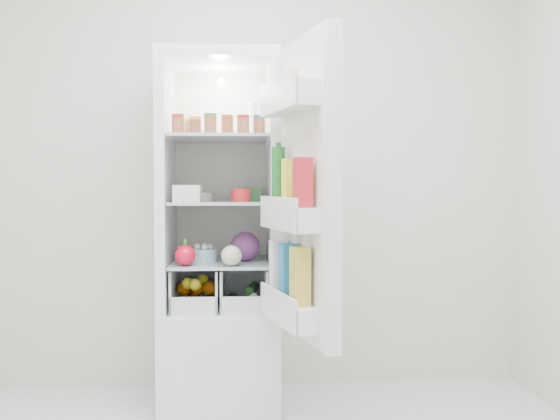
{
  "coord_description": "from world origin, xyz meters",
  "views": [
    {
      "loc": [
        -0.08,
        -2.04,
        1.14
      ],
      "look_at": [
        0.1,
        0.95,
        1.02
      ],
      "focal_mm": 40.0,
      "sensor_mm": 36.0,
      "label": 1
    }
  ],
  "objects": [
    {
      "name": "tub_green",
      "position": [
        -0.03,
        1.3,
        1.09
      ],
      "size": [
        0.09,
        0.13,
        0.07
      ],
      "primitive_type": "cube",
      "rotation": [
        0.0,
        0.0,
        -0.02
      ],
      "color": "#3A7F40",
      "rests_on": "shelf_mid"
    },
    {
      "name": "refrigerator",
      "position": [
        -0.2,
        1.25,
        0.67
      ],
      "size": [
        0.6,
        0.6,
        1.8
      ],
      "color": "silver",
      "rests_on": "ground"
    },
    {
      "name": "squeeze_bottle",
      "position": [
        -0.03,
        1.3,
        1.48
      ],
      "size": [
        0.06,
        0.06,
        0.19
      ],
      "primitive_type": "cylinder",
      "rotation": [
        0.0,
        0.0,
        -0.13
      ],
      "color": "white",
      "rests_on": "shelf_top"
    },
    {
      "name": "condiment_jars",
      "position": [
        -0.22,
        1.1,
        1.43
      ],
      "size": [
        0.46,
        0.32,
        0.08
      ],
      "color": "#B21919",
      "rests_on": "shelf_top"
    },
    {
      "name": "shelf_mid",
      "position": [
        -0.2,
        1.19,
        1.05
      ],
      "size": [
        0.49,
        0.53,
        0.02
      ],
      "primitive_type": "cube",
      "color": "#A0B3BB",
      "rests_on": "refrigerator"
    },
    {
      "name": "bell_pepper",
      "position": [
        -0.36,
        1.0,
        0.8
      ],
      "size": [
        0.1,
        0.1,
        0.1
      ],
      "primitive_type": "sphere",
      "color": "red",
      "rests_on": "shelf_low"
    },
    {
      "name": "tub_white",
      "position": [
        -0.35,
        0.99,
        1.1
      ],
      "size": [
        0.13,
        0.13,
        0.08
      ],
      "primitive_type": "cube",
      "rotation": [
        0.0,
        0.0,
        -0.01
      ],
      "color": "silver",
      "rests_on": "shelf_mid"
    },
    {
      "name": "fridge_door",
      "position": [
        0.17,
        0.62,
        1.09
      ],
      "size": [
        0.3,
        0.6,
        1.3
      ],
      "rotation": [
        0.0,
        0.0,
        1.81
      ],
      "color": "silver",
      "rests_on": "refrigerator"
    },
    {
      "name": "shelf_top",
      "position": [
        -0.2,
        1.19,
        1.38
      ],
      "size": [
        0.49,
        0.53,
        0.02
      ],
      "primitive_type": "cube",
      "color": "#A0B3BB",
      "rests_on": "refrigerator"
    },
    {
      "name": "foil_tray",
      "position": [
        -0.35,
        1.29,
        1.08
      ],
      "size": [
        0.2,
        0.18,
        0.04
      ],
      "primitive_type": "cube",
      "rotation": [
        0.0,
        0.0,
        0.35
      ],
      "color": "silver",
      "rests_on": "shelf_mid"
    },
    {
      "name": "mushroom_bowl",
      "position": [
        -0.29,
        1.15,
        0.78
      ],
      "size": [
        0.17,
        0.17,
        0.07
      ],
      "primitive_type": "cylinder",
      "rotation": [
        0.0,
        0.0,
        -0.2
      ],
      "color": "#9ACDE6",
      "rests_on": "shelf_low"
    },
    {
      "name": "crisper_right",
      "position": [
        -0.08,
        1.19,
        0.61
      ],
      "size": [
        0.23,
        0.46,
        0.22
      ],
      "primitive_type": null,
      "color": "silver",
      "rests_on": "refrigerator"
    },
    {
      "name": "citrus_pile",
      "position": [
        -0.33,
        1.15,
        0.59
      ],
      "size": [
        0.2,
        0.31,
        0.16
      ],
      "color": "orange",
      "rests_on": "refrigerator"
    },
    {
      "name": "salad_bag",
      "position": [
        -0.14,
        0.98,
        0.8
      ],
      "size": [
        0.1,
        0.1,
        0.1
      ],
      "primitive_type": "sphere",
      "color": "#B7CA97",
      "rests_on": "shelf_low"
    },
    {
      "name": "shelf_low",
      "position": [
        -0.2,
        1.19,
        0.74
      ],
      "size": [
        0.49,
        0.53,
        0.01
      ],
      "primitive_type": "cube",
      "color": "#A0B3BB",
      "rests_on": "refrigerator"
    },
    {
      "name": "crisper_left",
      "position": [
        -0.32,
        1.19,
        0.61
      ],
      "size": [
        0.23,
        0.46,
        0.22
      ],
      "primitive_type": null,
      "color": "silver",
      "rests_on": "refrigerator"
    },
    {
      "name": "veg_pile",
      "position": [
        -0.07,
        1.18,
        0.56
      ],
      "size": [
        0.16,
        0.3,
        0.1
      ],
      "color": "#1F4F1A",
      "rests_on": "refrigerator"
    },
    {
      "name": "room_walls",
      "position": [
        0.0,
        0.0,
        1.59
      ],
      "size": [
        3.02,
        3.02,
        2.61
      ],
      "color": "beige",
      "rests_on": "ground"
    },
    {
      "name": "red_cabbage",
      "position": [
        -0.07,
        1.17,
        0.82
      ],
      "size": [
        0.15,
        0.15,
        0.15
      ],
      "primitive_type": "sphere",
      "color": "#542060",
      "rests_on": "shelf_low"
    },
    {
      "name": "tin_red",
      "position": [
        -0.09,
        1.12,
        1.09
      ],
      "size": [
        0.12,
        0.12,
        0.06
      ],
      "primitive_type": "cylinder",
      "rotation": [
        0.0,
        0.0,
        -0.29
      ],
      "color": "red",
      "rests_on": "shelf_mid"
    }
  ]
}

